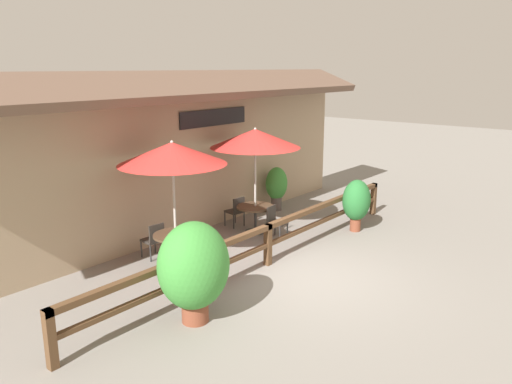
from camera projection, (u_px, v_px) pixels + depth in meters
name	position (u px, v px, depth m)	size (l,w,h in m)	color
ground_plane	(307.00, 277.00, 10.55)	(60.00, 60.00, 0.00)	gray
building_facade	(173.00, 155.00, 12.55)	(14.28, 1.49, 4.23)	tan
patio_railing	(268.00, 235.00, 11.03)	(10.40, 0.14, 0.95)	brown
patio_umbrella_near	(172.00, 153.00, 10.58)	(2.34, 2.34, 2.81)	#B7B2A8
dining_table_near	(176.00, 240.00, 11.05)	(1.00, 1.00, 0.72)	#4C3826
chair_near_streetside	(196.00, 253.00, 10.60)	(0.47, 0.47, 0.85)	#332D28
chair_near_wallside	(154.00, 239.00, 11.47)	(0.46, 0.46, 0.85)	#332D28
patio_umbrella_middle	(255.00, 138.00, 12.79)	(2.34, 2.34, 2.81)	#B7B2A8
dining_table_middle	(255.00, 211.00, 13.27)	(1.00, 1.00, 0.72)	#4C3826
chair_middle_streetside	(275.00, 221.00, 12.81)	(0.46, 0.46, 0.85)	#332D28
chair_middle_wallside	(236.00, 210.00, 13.75)	(0.47, 0.47, 0.85)	#332D28
potted_plant_corner_fern	(194.00, 267.00, 8.47)	(1.29, 1.16, 1.81)	brown
potted_plant_entrance_palm	(356.00, 201.00, 13.32)	(0.81, 0.73, 1.41)	brown
potted_plant_small_flowering	(277.00, 185.00, 15.26)	(0.71, 0.64, 1.35)	#564C47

